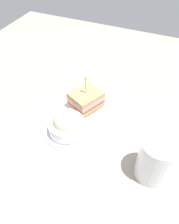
{
  "coord_description": "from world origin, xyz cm",
  "views": [
    {
      "loc": [
        -17.64,
        40.82,
        46.88
      ],
      "look_at": [
        0.0,
        0.0,
        2.86
      ],
      "focal_mm": 36.65,
      "sensor_mm": 36.0,
      "label": 1
    }
  ],
  "objects_px": {
    "coleslaw_bowl": "(67,123)",
    "sandwich_half_center": "(86,99)",
    "drink_glass": "(155,161)",
    "plate": "(89,118)",
    "fork": "(73,74)",
    "knife": "(71,67)"
  },
  "relations": [
    {
      "from": "coleslaw_bowl",
      "to": "sandwich_half_center",
      "type": "bearing_deg",
      "value": -93.83
    },
    {
      "from": "coleslaw_bowl",
      "to": "drink_glass",
      "type": "distance_m",
      "value": 0.24
    },
    {
      "from": "plate",
      "to": "fork",
      "type": "bearing_deg",
      "value": -51.44
    },
    {
      "from": "drink_glass",
      "to": "knife",
      "type": "relative_size",
      "value": 1.05
    },
    {
      "from": "sandwich_half_center",
      "to": "fork",
      "type": "distance_m",
      "value": 0.18
    },
    {
      "from": "plate",
      "to": "fork",
      "type": "relative_size",
      "value": 2.76
    },
    {
      "from": "plate",
      "to": "sandwich_half_center",
      "type": "xyz_separation_m",
      "value": [
        0.03,
        -0.04,
        0.03
      ]
    },
    {
      "from": "plate",
      "to": "sandwich_half_center",
      "type": "height_order",
      "value": "sandwich_half_center"
    },
    {
      "from": "sandwich_half_center",
      "to": "knife",
      "type": "relative_size",
      "value": 1.02
    },
    {
      "from": "coleslaw_bowl",
      "to": "knife",
      "type": "bearing_deg",
      "value": -65.2
    },
    {
      "from": "coleslaw_bowl",
      "to": "knife",
      "type": "relative_size",
      "value": 0.91
    },
    {
      "from": "fork",
      "to": "coleslaw_bowl",
      "type": "bearing_deg",
      "value": 113.42
    },
    {
      "from": "drink_glass",
      "to": "fork",
      "type": "height_order",
      "value": "drink_glass"
    },
    {
      "from": "plate",
      "to": "coleslaw_bowl",
      "type": "height_order",
      "value": "coleslaw_bowl"
    },
    {
      "from": "sandwich_half_center",
      "to": "knife",
      "type": "bearing_deg",
      "value": -51.66
    },
    {
      "from": "coleslaw_bowl",
      "to": "drink_glass",
      "type": "xyz_separation_m",
      "value": [
        -0.23,
        0.03,
        0.02
      ]
    },
    {
      "from": "plate",
      "to": "coleslaw_bowl",
      "type": "xyz_separation_m",
      "value": [
        0.04,
        0.07,
        0.03
      ]
    },
    {
      "from": "coleslaw_bowl",
      "to": "plate",
      "type": "bearing_deg",
      "value": -117.75
    },
    {
      "from": "fork",
      "to": "sandwich_half_center",
      "type": "bearing_deg",
      "value": 129.3
    },
    {
      "from": "drink_glass",
      "to": "fork",
      "type": "bearing_deg",
      "value": -39.41
    },
    {
      "from": "plate",
      "to": "fork",
      "type": "xyz_separation_m",
      "value": [
        0.14,
        -0.18,
        -0.0
      ]
    },
    {
      "from": "plate",
      "to": "drink_glass",
      "type": "height_order",
      "value": "drink_glass"
    }
  ]
}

